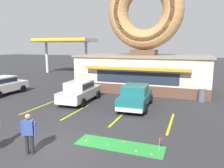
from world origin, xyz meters
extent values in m
plane|color=#2D2D30|center=(0.00, 0.00, 0.00)|extent=(160.00, 160.00, 0.00)
cube|color=brown|center=(0.75, 14.00, 0.45)|extent=(12.00, 6.00, 0.90)
cube|color=beige|center=(0.75, 14.00, 2.05)|extent=(12.00, 6.00, 2.30)
cube|color=gray|center=(0.75, 14.00, 3.28)|extent=(12.30, 6.30, 0.16)
cube|color=orange|center=(0.75, 10.70, 2.35)|extent=(9.00, 0.60, 0.20)
cube|color=#232D3D|center=(0.75, 10.98, 1.55)|extent=(7.20, 0.03, 1.00)
cube|color=brown|center=(0.75, 14.00, 3.61)|extent=(2.40, 1.80, 0.50)
torus|color=#B27F4C|center=(0.75, 14.00, 7.41)|extent=(7.10, 1.90, 7.10)
torus|color=#936038|center=(0.75, 13.57, 7.41)|extent=(6.25, 1.05, 6.24)
cube|color=green|center=(2.55, 1.35, 0.01)|extent=(3.84, 1.11, 0.03)
torus|color=#E5C666|center=(1.01, 1.23, 0.05)|extent=(0.13, 0.13, 0.04)
torus|color=#D17F47|center=(3.37, 1.03, 0.05)|extent=(0.13, 0.13, 0.04)
torus|color=#A5724C|center=(2.63, 1.67, 0.05)|extent=(0.13, 0.13, 0.04)
torus|color=#D8667F|center=(3.99, 0.99, 0.05)|extent=(0.13, 0.13, 0.04)
torus|color=#A5724C|center=(1.09, 1.37, 0.05)|extent=(0.13, 0.13, 0.04)
sphere|color=white|center=(2.05, 1.21, 0.05)|extent=(0.04, 0.04, 0.04)
cylinder|color=silver|center=(4.22, 1.46, 0.31)|extent=(0.01, 0.01, 0.55)
cube|color=red|center=(4.28, 1.46, 0.53)|extent=(0.12, 0.01, 0.08)
cube|color=#B2B5BA|center=(-2.69, 7.47, 0.66)|extent=(1.91, 4.46, 0.68)
cube|color=#B2B5BA|center=(-2.68, 7.32, 1.30)|extent=(1.63, 2.15, 0.60)
cube|color=#232D3D|center=(-2.68, 7.32, 1.32)|extent=(1.65, 2.07, 0.36)
cube|color=silver|center=(-2.77, 9.69, 0.42)|extent=(1.67, 0.16, 0.24)
cube|color=silver|center=(-2.61, 5.24, 0.42)|extent=(1.67, 0.16, 0.24)
cylinder|color=black|center=(-3.61, 8.80, 0.32)|extent=(0.24, 0.65, 0.64)
cylinder|color=black|center=(-1.86, 8.86, 0.32)|extent=(0.24, 0.65, 0.64)
cylinder|color=black|center=(-3.52, 6.07, 0.32)|extent=(0.24, 0.65, 0.64)
cylinder|color=black|center=(-1.76, 6.13, 0.32)|extent=(0.24, 0.65, 0.64)
cube|color=silver|center=(-10.25, 7.30, 0.66)|extent=(1.76, 4.40, 0.68)
cube|color=silver|center=(-10.25, 7.15, 1.30)|extent=(1.56, 2.10, 0.60)
cube|color=#232D3D|center=(-10.25, 7.15, 1.32)|extent=(1.59, 2.02, 0.36)
cube|color=silver|center=(-10.24, 9.53, 0.42)|extent=(1.67, 0.10, 0.24)
cylinder|color=black|center=(-11.12, 8.66, 0.32)|extent=(0.22, 0.64, 0.64)
cylinder|color=black|center=(-9.36, 8.66, 0.32)|extent=(0.22, 0.64, 0.64)
cube|color=#196066|center=(1.69, 7.43, 0.66)|extent=(2.03, 4.50, 0.68)
cube|color=#196066|center=(1.69, 7.28, 1.30)|extent=(1.69, 2.19, 0.60)
cube|color=#232D3D|center=(1.69, 7.28, 1.32)|extent=(1.71, 2.11, 0.36)
cube|color=silver|center=(1.55, 9.66, 0.42)|extent=(1.67, 0.20, 0.24)
cube|color=silver|center=(1.82, 5.21, 0.42)|extent=(1.67, 0.20, 0.24)
cylinder|color=black|center=(0.72, 8.74, 0.32)|extent=(0.26, 0.65, 0.64)
cylinder|color=black|center=(2.48, 8.85, 0.32)|extent=(0.26, 0.65, 0.64)
cylinder|color=black|center=(0.89, 6.02, 0.32)|extent=(0.26, 0.65, 0.64)
cylinder|color=black|center=(2.65, 6.13, 0.32)|extent=(0.26, 0.65, 0.64)
cylinder|color=#232328|center=(-0.46, -0.53, 0.41)|extent=(0.15, 0.15, 0.81)
cylinder|color=#232328|center=(-0.64, -0.61, 0.41)|extent=(0.15, 0.15, 0.81)
cube|color=#33478C|center=(-0.55, -0.57, 1.11)|extent=(0.44, 0.37, 0.60)
cylinder|color=#33478C|center=(-0.32, -0.47, 1.08)|extent=(0.10, 0.10, 0.55)
cylinder|color=#33478C|center=(-0.78, -0.67, 1.08)|extent=(0.10, 0.10, 0.55)
sphere|color=#9E7051|center=(-0.55, -0.57, 1.55)|extent=(0.22, 0.22, 0.22)
cylinder|color=#51565B|center=(6.06, 10.71, 0.47)|extent=(0.56, 0.56, 0.95)
torus|color=#303437|center=(6.06, 10.71, 0.95)|extent=(0.57, 0.57, 0.05)
cylinder|color=silver|center=(-16.59, 21.96, 2.40)|extent=(0.40, 0.40, 4.80)
cylinder|color=silver|center=(-9.59, 21.96, 2.40)|extent=(0.40, 0.40, 4.80)
cube|color=silver|center=(-13.09, 21.96, 5.05)|extent=(9.00, 4.40, 0.50)
cube|color=yellow|center=(-13.09, 19.74, 5.05)|extent=(9.00, 0.04, 0.44)
cube|color=red|center=(-13.09, 19.72, 4.88)|extent=(9.00, 0.04, 0.12)
cube|color=yellow|center=(-4.67, 5.00, 0.00)|extent=(0.12, 3.60, 0.01)
cube|color=yellow|center=(-1.67, 5.00, 0.00)|extent=(0.12, 3.60, 0.01)
cube|color=yellow|center=(1.33, 5.00, 0.00)|extent=(0.12, 3.60, 0.01)
cube|color=yellow|center=(4.33, 5.00, 0.00)|extent=(0.12, 3.60, 0.01)
camera|label=1|loc=(5.34, -6.98, 4.25)|focal=35.00mm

